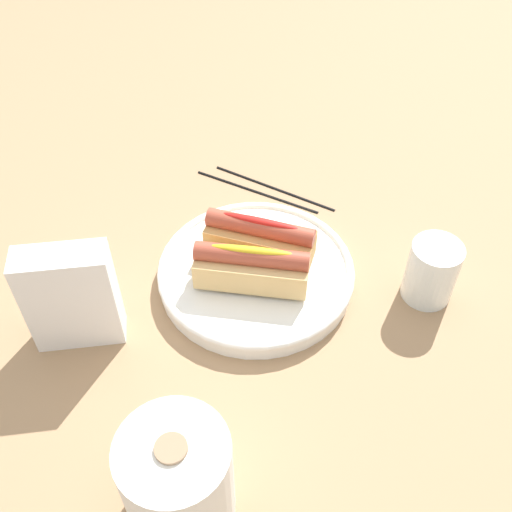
{
  "coord_description": "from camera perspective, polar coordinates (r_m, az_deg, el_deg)",
  "views": [
    {
      "loc": [
        -0.07,
        0.57,
        0.64
      ],
      "look_at": [
        -0.02,
        0.01,
        0.05
      ],
      "focal_mm": 42.45,
      "sensor_mm": 36.0,
      "label": 1
    }
  ],
  "objects": [
    {
      "name": "hotdog_front",
      "position": [
        0.83,
        0.39,
        1.71
      ],
      "size": [
        0.16,
        0.08,
        0.06
      ],
      "color": "tan",
      "rests_on": "serving_bowl"
    },
    {
      "name": "chopstick_far",
      "position": [
        1.0,
        1.69,
        6.49
      ],
      "size": [
        0.2,
        0.1,
        0.01
      ],
      "primitive_type": "cylinder",
      "rotation": [
        0.0,
        1.57,
        -0.43
      ],
      "color": "black",
      "rests_on": "ground_plane"
    },
    {
      "name": "napkin_box",
      "position": [
        0.77,
        -17.01,
        -3.75
      ],
      "size": [
        0.12,
        0.07,
        0.15
      ],
      "primitive_type": "cube",
      "rotation": [
        0.0,
        0.0,
        0.23
      ],
      "color": "white",
      "rests_on": "ground_plane"
    },
    {
      "name": "ground_plane",
      "position": [
        0.86,
        -1.13,
        -1.76
      ],
      "size": [
        2.4,
        2.4,
        0.0
      ],
      "primitive_type": "plane",
      "color": "#9E7A56"
    },
    {
      "name": "paper_towel_roll",
      "position": [
        0.63,
        -7.37,
        -20.16
      ],
      "size": [
        0.11,
        0.11,
        0.13
      ],
      "color": "white",
      "rests_on": "ground_plane"
    },
    {
      "name": "chopstick_near",
      "position": [
        0.99,
        -0.1,
        6.15
      ],
      "size": [
        0.21,
        0.09,
        0.01
      ],
      "primitive_type": "cylinder",
      "rotation": [
        0.0,
        1.57,
        -0.38
      ],
      "color": "black",
      "rests_on": "ground_plane"
    },
    {
      "name": "water_glass",
      "position": [
        0.84,
        16.13,
        -1.67
      ],
      "size": [
        0.07,
        0.07,
        0.09
      ],
      "color": "white",
      "rests_on": "ground_plane"
    },
    {
      "name": "hotdog_back",
      "position": [
        0.8,
        -0.41,
        -1.02
      ],
      "size": [
        0.15,
        0.06,
        0.06
      ],
      "color": "#DBB270",
      "rests_on": "serving_bowl"
    },
    {
      "name": "serving_bowl",
      "position": [
        0.85,
        -0.0,
        -1.56
      ],
      "size": [
        0.27,
        0.27,
        0.03
      ],
      "color": "white",
      "rests_on": "ground_plane"
    }
  ]
}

